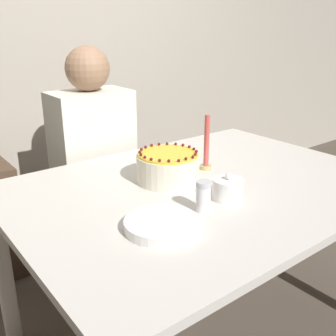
# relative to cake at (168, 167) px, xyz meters

# --- Properties ---
(ground_plane) EXTENTS (12.00, 12.00, 0.00)m
(ground_plane) POSITION_rel_cake_xyz_m (0.09, -0.11, -0.80)
(ground_plane) COLOR #4C4238
(wall_behind) EXTENTS (8.00, 0.05, 2.60)m
(wall_behind) POSITION_rel_cake_xyz_m (0.09, 1.29, 0.50)
(wall_behind) COLOR #ADA393
(wall_behind) RESTS_ON ground_plane
(dining_table) EXTENTS (1.48, 1.08, 0.74)m
(dining_table) POSITION_rel_cake_xyz_m (0.09, -0.11, -0.16)
(dining_table) COLOR beige
(dining_table) RESTS_ON ground_plane
(cake) EXTENTS (0.25, 0.25, 0.13)m
(cake) POSITION_rel_cake_xyz_m (0.00, 0.00, 0.00)
(cake) COLOR #EFE5CC
(cake) RESTS_ON dining_table
(sugar_bowl) EXTENTS (0.11, 0.11, 0.10)m
(sugar_bowl) POSITION_rel_cake_xyz_m (0.06, -0.27, -0.02)
(sugar_bowl) COLOR white
(sugar_bowl) RESTS_ON dining_table
(sugar_shaker) EXTENTS (0.05, 0.05, 0.11)m
(sugar_shaker) POSITION_rel_cake_xyz_m (-0.07, -0.29, -0.00)
(sugar_shaker) COLOR white
(sugar_shaker) RESTS_ON dining_table
(plate_stack) EXTENTS (0.23, 0.23, 0.03)m
(plate_stack) POSITION_rel_cake_xyz_m (-0.26, -0.30, -0.04)
(plate_stack) COLOR white
(plate_stack) RESTS_ON dining_table
(candle) EXTENTS (0.05, 0.05, 0.24)m
(candle) POSITION_rel_cake_xyz_m (0.21, 0.01, 0.04)
(candle) COLOR tan
(candle) RESTS_ON dining_table
(person_man_blue_shirt) EXTENTS (0.40, 0.34, 1.24)m
(person_man_blue_shirt) POSITION_rel_cake_xyz_m (-0.01, 0.63, -0.26)
(person_man_blue_shirt) COLOR #2D2D38
(person_man_blue_shirt) RESTS_ON ground_plane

